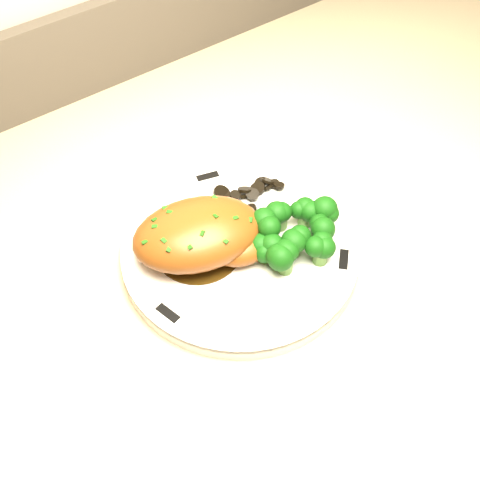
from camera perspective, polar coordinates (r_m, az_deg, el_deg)
counter at (r=1.14m, az=5.47°, el=-11.26°), size 2.25×0.74×1.09m
plate at (r=0.65m, az=0.00°, el=-1.02°), size 0.26×0.26×0.02m
rim_accent_0 at (r=0.71m, az=-3.09°, el=6.04°), size 0.03×0.02×0.00m
rim_accent_1 at (r=0.60m, az=-6.85°, el=-6.92°), size 0.02×0.03×0.00m
rim_accent_2 at (r=0.64m, az=9.80°, el=-1.84°), size 0.03×0.03×0.00m
gravy_pool at (r=0.64m, az=-3.95°, el=-0.90°), size 0.09×0.09×0.00m
chicken_breast at (r=0.62m, az=-3.60°, el=0.46°), size 0.16×0.13×0.05m
mushroom_pile at (r=0.68m, az=0.80°, el=3.87°), size 0.08×0.06×0.02m
broccoli_florets at (r=0.63m, az=5.32°, el=0.66°), size 0.10×0.08×0.04m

